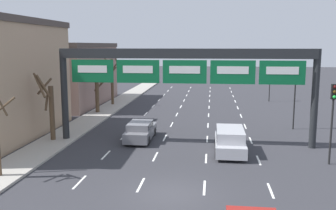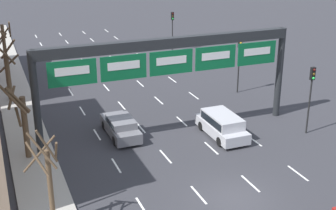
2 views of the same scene
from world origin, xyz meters
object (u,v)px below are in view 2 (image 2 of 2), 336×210
object	(u,v)px
car_grey	(121,126)
tree_bare_closest	(48,176)
tree_bare_furthest	(8,72)
traffic_light_far_end	(311,87)
sign_gantry	(170,58)
traffic_light_near_gantry	(239,54)
suv_silver	(222,124)
tree_bare_second	(23,120)
traffic_light_mid_block	(172,23)
tree_bare_third	(5,49)

from	to	relation	value
car_grey	tree_bare_closest	xyz separation A→B (m)	(-6.15, -9.07, 2.02)
car_grey	tree_bare_furthest	distance (m)	12.63
traffic_light_far_end	car_grey	bearing A→B (deg)	160.39
sign_gantry	traffic_light_near_gantry	distance (m)	10.95
suv_silver	sign_gantry	bearing A→B (deg)	149.42
tree_bare_second	suv_silver	bearing A→B (deg)	-5.87
traffic_light_mid_block	tree_bare_closest	xyz separation A→B (m)	(-18.84, -30.42, -0.54)
tree_bare_closest	tree_bare_third	xyz separation A→B (m)	(-0.31, 25.02, 0.47)
suv_silver	tree_bare_furthest	world-z (taller)	tree_bare_furthest
traffic_light_near_gantry	traffic_light_far_end	size ratio (longest dim) A/B	1.02
sign_gantry	traffic_light_far_end	world-z (taller)	sign_gantry
tree_bare_closest	tree_bare_second	size ratio (longest dim) A/B	1.04
car_grey	traffic_light_near_gantry	world-z (taller)	traffic_light_near_gantry
traffic_light_mid_block	traffic_light_far_end	world-z (taller)	traffic_light_far_end
car_grey	suv_silver	bearing A→B (deg)	-21.94
suv_silver	tree_bare_furthest	xyz separation A→B (m)	(-13.25, 13.28, 1.60)
suv_silver	tree_bare_furthest	size ratio (longest dim) A/B	0.95
tree_bare_second	sign_gantry	bearing A→B (deg)	3.08
traffic_light_near_gantry	tree_bare_closest	distance (m)	23.40
traffic_light_near_gantry	tree_bare_second	distance (m)	20.07
sign_gantry	car_grey	bearing A→B (deg)	167.25
suv_silver	traffic_light_far_end	bearing A→B (deg)	-16.92
traffic_light_far_end	tree_bare_closest	world-z (taller)	tree_bare_closest
sign_gantry	suv_silver	bearing A→B (deg)	-30.58
traffic_light_mid_block	tree_bare_closest	world-z (taller)	tree_bare_closest
tree_bare_third	tree_bare_furthest	bearing A→B (deg)	-91.77
tree_bare_second	traffic_light_far_end	bearing A→B (deg)	-9.37
tree_bare_second	tree_bare_furthest	distance (m)	11.92
suv_silver	traffic_light_mid_block	world-z (taller)	traffic_light_mid_block
traffic_light_far_end	tree_bare_furthest	distance (m)	24.40
traffic_light_near_gantry	tree_bare_furthest	distance (m)	19.80
tree_bare_closest	tree_bare_furthest	size ratio (longest dim) A/B	1.04
suv_silver	tree_bare_third	bearing A→B (deg)	125.11
tree_bare_furthest	car_grey	bearing A→B (deg)	-58.01
sign_gantry	traffic_light_near_gantry	bearing A→B (deg)	33.60
suv_silver	tree_bare_third	world-z (taller)	tree_bare_third
traffic_light_mid_block	traffic_light_far_end	distance (m)	25.81
sign_gantry	tree_bare_second	world-z (taller)	sign_gantry
sign_gantry	traffic_light_mid_block	world-z (taller)	sign_gantry
suv_silver	traffic_light_far_end	distance (m)	6.69
suv_silver	tree_bare_third	distance (m)	22.87
sign_gantry	tree_bare_furthest	distance (m)	15.49
car_grey	traffic_light_mid_block	distance (m)	24.96
suv_silver	traffic_light_far_end	size ratio (longest dim) A/B	0.98
sign_gantry	suv_silver	world-z (taller)	sign_gantry
sign_gantry	suv_silver	xyz separation A→B (m)	(3.21, -1.90, -4.66)
sign_gantry	traffic_light_mid_block	bearing A→B (deg)	67.28
car_grey	traffic_light_near_gantry	bearing A→B (deg)	22.71
car_grey	tree_bare_furthest	xyz separation A→B (m)	(-6.63, 10.61, 1.76)
tree_bare_closest	tree_bare_furthest	xyz separation A→B (m)	(-0.47, 19.68, -0.26)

